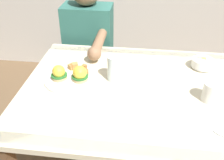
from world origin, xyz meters
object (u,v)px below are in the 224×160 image
dining_table (140,105)px  eggs_benedict_plate (71,76)px  water_glass_near (114,70)px  diner_person (89,48)px  fruit_bowl (202,63)px  coffee_mug (212,91)px

dining_table → eggs_benedict_plate: bearing=175.1°
eggs_benedict_plate → water_glass_near: (0.22, 0.03, 0.03)m
diner_person → eggs_benedict_plate: bearing=-87.2°
eggs_benedict_plate → diner_person: bearing=92.8°
fruit_bowl → diner_person: (-0.73, 0.35, -0.12)m
fruit_bowl → diner_person: bearing=154.1°
diner_person → fruit_bowl: bearing=-25.9°
dining_table → water_glass_near: 0.23m
water_glass_near → diner_person: bearing=115.0°
dining_table → fruit_bowl: 0.43m
dining_table → eggs_benedict_plate: (-0.37, 0.03, 0.13)m
fruit_bowl → diner_person: diner_person is taller
eggs_benedict_plate → coffee_mug: size_ratio=2.43×
dining_table → diner_person: diner_person is taller
eggs_benedict_plate → diner_person: diner_person is taller
eggs_benedict_plate → dining_table: bearing=-4.9°
coffee_mug → eggs_benedict_plate: bearing=173.0°
water_glass_near → diner_person: 0.61m
coffee_mug → water_glass_near: water_glass_near is taller
coffee_mug → diner_person: bearing=137.6°
eggs_benedict_plate → fruit_bowl: size_ratio=2.25×
water_glass_near → diner_person: (-0.25, 0.54, -0.15)m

